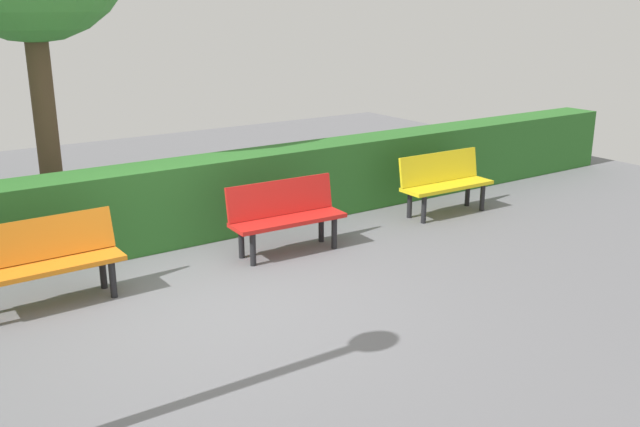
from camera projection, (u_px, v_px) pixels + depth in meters
The scene contains 5 objects.
ground_plane at pixel (219, 299), 7.05m from camera, with size 18.48×18.48×0.00m, color slate.
bench_yellow at pixel (444, 180), 9.85m from camera, with size 1.43×0.49×0.86m.
bench_red at pixel (285, 213), 8.29m from camera, with size 1.43×0.51×0.86m.
bench_orange at pixel (45, 258), 6.82m from camera, with size 1.46×0.50×0.86m.
hedge_row at pixel (237, 192), 9.12m from camera, with size 14.48×0.63×1.01m, color #2D6B28.
Camera 1 is at (2.83, 5.94, 2.87)m, focal length 38.97 mm.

